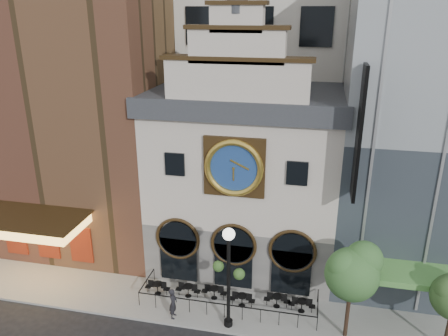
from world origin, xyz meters
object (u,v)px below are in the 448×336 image
(bistro_0, at_px, (158,288))
(bistro_2, at_px, (214,292))
(bistro_4, at_px, (277,300))
(bistro_1, at_px, (188,290))
(lamppost, at_px, (229,267))
(bistro_3, at_px, (242,299))
(tree_left, at_px, (353,270))
(pedestrian, at_px, (173,303))
(bistro_5, at_px, (302,305))

(bistro_0, bearing_deg, bistro_2, 4.97)
(bistro_4, bearing_deg, bistro_1, -178.30)
(bistro_0, distance_m, bistro_1, 1.97)
(bistro_1, relative_size, lamppost, 0.26)
(bistro_1, distance_m, bistro_3, 3.47)
(bistro_0, bearing_deg, tree_left, -6.47)
(bistro_0, relative_size, pedestrian, 0.83)
(pedestrian, bearing_deg, bistro_0, 37.92)
(bistro_4, relative_size, pedestrian, 0.83)
(bistro_5, relative_size, tree_left, 0.28)
(bistro_1, height_order, tree_left, tree_left)
(bistro_3, bearing_deg, tree_left, -11.63)
(bistro_0, relative_size, bistro_1, 1.00)
(bistro_0, height_order, tree_left, tree_left)
(bistro_5, xyz_separation_m, tree_left, (2.51, -1.49, 3.71))
(bistro_4, distance_m, bistro_5, 1.50)
(bistro_2, relative_size, bistro_5, 1.00)
(pedestrian, relative_size, tree_left, 0.33)
(tree_left, bearing_deg, bistro_4, 157.84)
(bistro_0, height_order, bistro_1, same)
(bistro_5, relative_size, lamppost, 0.26)
(bistro_4, distance_m, lamppost, 4.77)
(bistro_1, xyz_separation_m, bistro_3, (3.46, -0.22, 0.00))
(bistro_2, bearing_deg, pedestrian, -131.01)
(bistro_3, xyz_separation_m, bistro_4, (2.07, 0.38, 0.00))
(bistro_2, bearing_deg, bistro_0, -175.03)
(bistro_2, relative_size, bistro_4, 1.00)
(pedestrian, bearing_deg, bistro_1, -11.36)
(bistro_4, distance_m, pedestrian, 6.23)
(bistro_0, bearing_deg, bistro_3, -0.57)
(bistro_2, bearing_deg, bistro_4, 0.21)
(bistro_2, distance_m, bistro_4, 3.88)
(bistro_3, relative_size, lamppost, 0.26)
(bistro_0, relative_size, bistro_3, 1.00)
(bistro_0, distance_m, bistro_5, 8.98)
(bistro_3, height_order, bistro_4, same)
(bistro_4, bearing_deg, bistro_3, -169.54)
(bistro_0, relative_size, tree_left, 0.28)
(bistro_0, relative_size, bistro_2, 1.00)
(pedestrian, bearing_deg, lamppost, -93.98)
(lamppost, bearing_deg, bistro_1, 167.00)
(bistro_0, xyz_separation_m, lamppost, (4.96, -1.91, 3.37))
(bistro_1, bearing_deg, bistro_2, 5.21)
(bistro_5, xyz_separation_m, lamppost, (-4.02, -2.10, 3.37))
(bistro_5, distance_m, pedestrian, 7.60)
(bistro_4, height_order, tree_left, tree_left)
(bistro_4, height_order, lamppost, lamppost)
(bistro_4, relative_size, bistro_5, 1.00)
(bistro_0, distance_m, pedestrian, 2.58)
(bistro_2, distance_m, bistro_3, 1.85)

